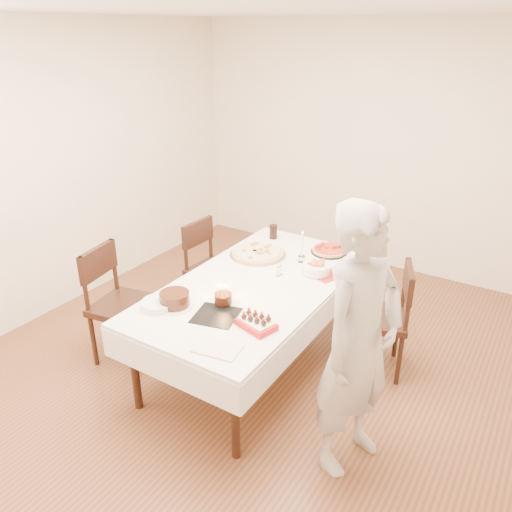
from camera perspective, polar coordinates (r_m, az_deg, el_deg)
The scene contains 23 objects.
floor at distance 4.26m, azimuth 0.27°, elevation -12.62°, with size 5.00×5.00×0.00m, color #57311E.
wall_back at distance 5.80m, azimuth 13.83°, elevation 11.71°, with size 4.50×0.04×2.70m, color #F1E3CA.
wall_left at distance 5.12m, azimuth -21.84°, elevation 8.97°, with size 0.04×5.00×2.70m, color #F1E3CA.
ceiling at distance 3.39m, azimuth 0.37°, elevation 26.63°, with size 5.00×5.00×0.00m, color white.
dining_table at distance 4.12m, azimuth 0.00°, elevation -7.73°, with size 1.14×2.14×0.75m, color white.
chair_right_savory at distance 4.13m, azimuth 13.67°, elevation -6.88°, with size 0.48×0.48×0.95m, color black, non-canonical shape.
chair_left_savory at distance 4.78m, azimuth -4.71°, elevation -1.68°, with size 0.48×0.48×0.94m, color black, non-canonical shape.
chair_left_dessert at distance 4.25m, azimuth -14.77°, elevation -5.56°, with size 0.51×0.51×1.00m, color black, non-canonical shape.
person at distance 3.06m, azimuth 11.68°, elevation -9.75°, with size 0.64×0.42×1.76m, color beige.
pizza_white at distance 4.39m, azimuth 0.20°, elevation 0.32°, with size 0.50×0.50×0.04m, color beige.
pizza_pepperoni at distance 4.50m, azimuth 8.35°, elevation 0.65°, with size 0.32×0.32×0.04m, color red.
red_placemat at distance 4.10m, azimuth 8.04°, elevation -2.17°, with size 0.22×0.22×0.01m, color #B21E1E.
pasta_bowl at distance 4.10m, azimuth 6.91°, elevation -1.42°, with size 0.23×0.23×0.07m, color white.
taper_candle at distance 4.24m, azimuth 5.29°, elevation 1.11°, with size 0.06×0.06×0.29m, color white.
shaker_pair at distance 4.02m, azimuth 2.53°, elevation -1.83°, with size 0.07×0.07×0.08m, color white, non-canonical shape.
cola_glass at distance 4.74m, azimuth 2.00°, elevation 2.78°, with size 0.07×0.07×0.14m, color black.
layer_cake at distance 3.64m, azimuth -9.28°, elevation -4.92°, with size 0.28×0.28×0.11m, color #36190D.
cake_board at distance 3.52m, azimuth -4.58°, elevation -6.82°, with size 0.30×0.30×0.01m, color black.
birthday_cake at distance 3.62m, azimuth -3.80°, elevation -4.40°, with size 0.13×0.13×0.14m, color black.
strawberry_box at distance 3.37m, azimuth 0.01°, elevation -7.67°, with size 0.26×0.17×0.07m, color #B01714, non-canonical shape.
box_lid at distance 3.19m, azimuth -4.41°, elevation -10.56°, with size 0.29×0.19×0.02m, color beige.
plate_stack at distance 3.67m, azimuth -11.08°, elevation -5.38°, with size 0.25×0.25×0.05m, color white.
china_plate at distance 3.80m, azimuth -9.36°, elevation -4.48°, with size 0.19×0.19×0.01m, color white.
Camera 1 is at (1.80, -2.87, 2.59)m, focal length 35.00 mm.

